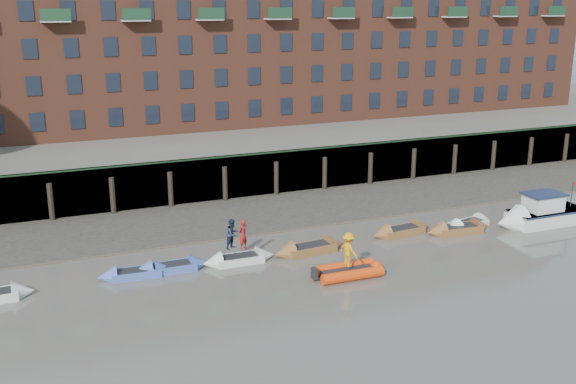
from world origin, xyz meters
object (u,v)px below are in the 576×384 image
rowboat_5 (402,231)px  rib_tender (350,271)px  rowboat_3 (239,259)px  rowboat_7 (468,224)px  person_rower_b (233,234)px  rowboat_1 (136,273)px  motor_launch (534,215)px  rowboat_2 (171,268)px  person_rib_crew (349,250)px  rowboat_6 (459,229)px  person_rower_a (243,234)px  rowboat_4 (310,249)px

rowboat_5 → rib_tender: (-6.06, -4.66, 0.06)m
rowboat_3 → rowboat_7: (15.64, 0.12, -0.00)m
rib_tender → person_rower_b: 6.85m
rowboat_5 → rib_tender: 7.65m
rowboat_1 → rowboat_7: (21.34, -0.07, 0.01)m
rib_tender → person_rower_b: person_rower_b is taller
motor_launch → person_rower_b: bearing=-3.4°
rowboat_2 → rowboat_7: size_ratio=0.97×
rowboat_1 → rowboat_2: size_ratio=0.98×
rib_tender → rowboat_3: bearing=142.0°
rowboat_2 → person_rib_crew: person_rib_crew is taller
rowboat_6 → rib_tender: rowboat_6 is taller
rowboat_2 → person_rib_crew: 9.67m
rowboat_1 → rowboat_3: size_ratio=0.98×
rowboat_6 → person_rib_crew: person_rib_crew is taller
rowboat_7 → person_rower_b: person_rower_b is taller
rowboat_6 → rowboat_7: bearing=30.7°
rib_tender → person_rower_b: size_ratio=2.23×
rowboat_1 → rowboat_3: rowboat_3 is taller
person_rower_a → person_rib_crew: bearing=107.6°
rowboat_1 → rowboat_6: rowboat_6 is taller
rowboat_6 → rib_tender: size_ratio=1.19×
rowboat_5 → person_rower_b: 11.35m
rowboat_1 → rib_tender: bearing=-18.1°
rowboat_2 → rowboat_3: 3.82m
rib_tender → rowboat_2: bearing=155.2°
person_rower_a → person_rower_b: person_rower_b is taller
rowboat_1 → rowboat_6: bearing=1.6°
rowboat_5 → rowboat_6: rowboat_6 is taller
rowboat_1 → person_rib_crew: bearing=-18.9°
rowboat_6 → rowboat_7: (1.18, 0.59, -0.02)m
rowboat_1 → person_rower_a: bearing=1.2°
person_rower_a → person_rib_crew: (4.51, -4.05, -0.12)m
rowboat_6 → rib_tender: (-9.55, -3.55, 0.06)m
rowboat_4 → person_rib_crew: size_ratio=2.53×
rowboat_4 → rowboat_5: (6.64, 0.69, -0.01)m
rowboat_2 → person_rower_b: bearing=0.4°
rowboat_3 → person_rower_a: 1.47m
rowboat_6 → rib_tender: 10.19m
rowboat_3 → rowboat_6: size_ratio=0.92×
rowboat_7 → motor_launch: 4.37m
rib_tender → rowboat_4: bearing=99.6°
rowboat_6 → person_rower_b: size_ratio=2.64×
rowboat_3 → rowboat_5: size_ratio=0.94×
rowboat_2 → person_rib_crew: (8.54, -4.35, 1.33)m
rowboat_3 → rowboat_2: bearing=177.6°
rowboat_2 → motor_launch: (23.59, -1.43, 0.48)m
person_rib_crew → rowboat_6: bearing=-85.9°
rowboat_1 → person_rower_b: person_rower_b is taller
motor_launch → person_rower_a: size_ratio=3.85×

